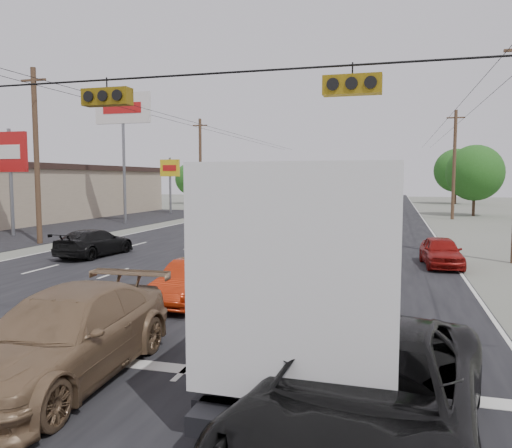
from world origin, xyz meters
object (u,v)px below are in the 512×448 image
object	(u,v)px
pole_sign_billboard	(123,117)
tree_right_far	(456,170)
utility_pole_right_c	(454,164)
red_sedan	(191,282)
utility_pole_left_b	(36,155)
utility_pole_left_c	(200,166)
pole_sign_far	(170,173)
tree_right_mid	(475,173)
queue_car_c	(325,244)
pole_sign_mid	(10,158)
queue_car_a	(253,249)
queue_car_e	(441,252)
black_suv	(367,397)
tree_left_far	(191,179)
tan_sedan	(64,337)
oncoming_near	(95,243)
oncoming_far	(253,226)
queue_car_b	(278,268)
box_truck	(325,268)

from	to	relation	value
pole_sign_billboard	tree_right_far	world-z (taller)	pole_sign_billboard
utility_pole_right_c	red_sedan	bearing A→B (deg)	-107.38
utility_pole_left_b	utility_pole_left_c	xyz separation A→B (m)	(0.00, 25.00, 0.00)
pole_sign_far	tree_right_mid	world-z (taller)	tree_right_mid
utility_pole_left_b	queue_car_c	size ratio (longest dim) A/B	1.77
utility_pole_left_c	utility_pole_right_c	xyz separation A→B (m)	(25.00, 0.00, 0.00)
pole_sign_mid	pole_sign_billboard	xyz separation A→B (m)	(2.50, 10.00, 3.75)
utility_pole_right_c	tree_right_far	world-z (taller)	utility_pole_right_c
pole_sign_far	queue_car_a	world-z (taller)	pole_sign_far
utility_pole_left_c	queue_car_a	xyz separation A→B (m)	(13.90, -28.58, -4.41)
utility_pole_left_c	queue_car_e	bearing A→B (deg)	-50.94
pole_sign_billboard	queue_car_e	distance (m)	29.19
utility_pole_left_c	pole_sign_far	bearing A→B (deg)	-180.00
black_suv	red_sedan	bearing A→B (deg)	135.25
pole_sign_mid	red_sedan	bearing A→B (deg)	-36.17
tree_left_far	queue_car_e	size ratio (longest dim) A/B	1.64
tan_sedan	black_suv	distance (m)	5.73
tree_left_far	tree_right_far	size ratio (longest dim) A/B	0.75
utility_pole_left_c	tan_sedan	bearing A→B (deg)	-71.49
utility_pole_left_b	pole_sign_mid	distance (m)	5.41
pole_sign_mid	queue_car_a	world-z (taller)	pole_sign_mid
black_suv	oncoming_near	bearing A→B (deg)	141.10
utility_pole_left_b	pole_sign_mid	size ratio (longest dim) A/B	1.43
pole_sign_billboard	black_suv	world-z (taller)	pole_sign_billboard
pole_sign_far	oncoming_far	xyz separation A→B (m)	(14.41, -18.18, -3.71)
queue_car_b	pole_sign_billboard	bearing A→B (deg)	136.37
pole_sign_billboard	oncoming_far	distance (m)	16.48
queue_car_b	black_suv	bearing A→B (deg)	-64.80
utility_pole_right_c	tree_right_mid	world-z (taller)	utility_pole_right_c
tree_left_far	queue_car_c	distance (m)	53.45
red_sedan	box_truck	bearing A→B (deg)	-41.24
pole_sign_far	pole_sign_mid	bearing A→B (deg)	-92.60
black_suv	queue_car_e	xyz separation A→B (m)	(2.27, 15.90, -0.23)
queue_car_a	utility_pole_right_c	bearing A→B (deg)	72.06
box_truck	oncoming_near	distance (m)	17.18
utility_pole_left_b	red_sedan	size ratio (longest dim) A/B	2.62
utility_pole_right_c	tree_left_far	xyz separation A→B (m)	(-34.50, 20.00, -1.39)
tree_right_far	tan_sedan	size ratio (longest dim) A/B	1.44
utility_pole_left_c	box_truck	world-z (taller)	utility_pole_left_c
utility_pole_left_b	pole_sign_billboard	world-z (taller)	pole_sign_billboard
black_suv	queue_car_b	distance (m)	10.44
pole_sign_mid	tree_left_far	xyz separation A→B (m)	(-5.00, 42.00, -1.40)
queue_car_e	queue_car_b	bearing A→B (deg)	-138.19
utility_pole_left_b	utility_pole_left_c	size ratio (longest dim) A/B	1.00
queue_car_c	utility_pole_right_c	bearing A→B (deg)	75.87
pole_sign_far	tree_right_far	xyz separation A→B (m)	(32.00, 30.00, 0.55)
pole_sign_far	black_suv	distance (m)	48.65
utility_pole_left_b	tree_right_mid	xyz separation A→B (m)	(27.50, 30.00, -0.77)
tree_right_far	tan_sedan	distance (m)	73.10
tree_left_far	queue_car_b	xyz separation A→B (m)	(25.50, -52.89, -2.98)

